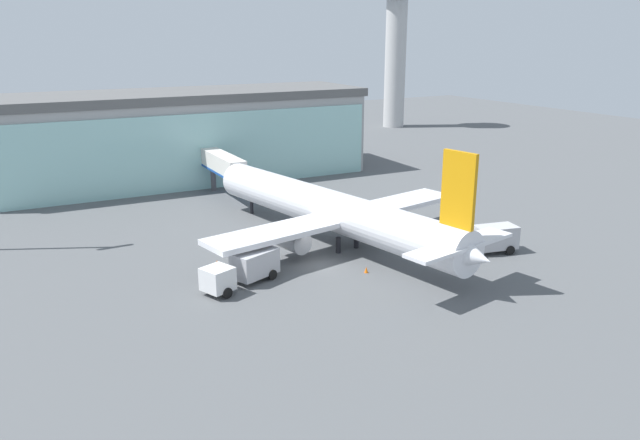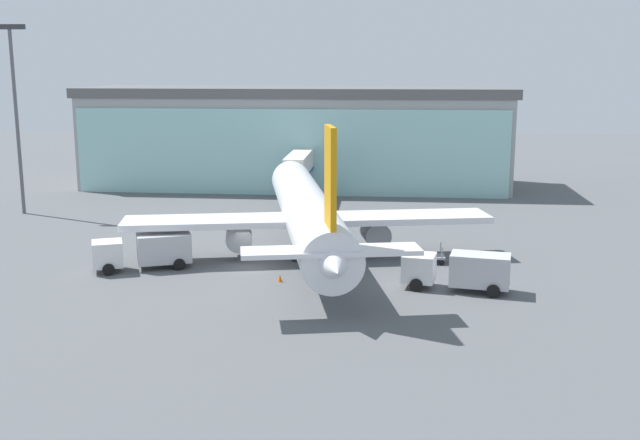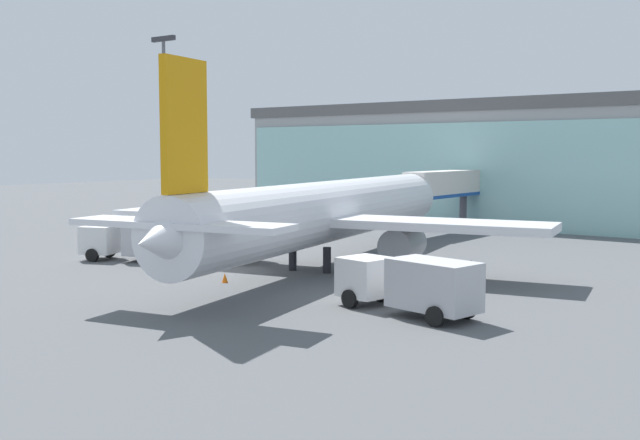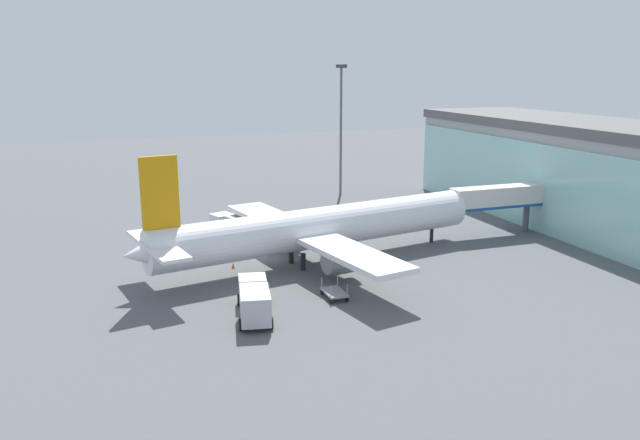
# 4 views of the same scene
# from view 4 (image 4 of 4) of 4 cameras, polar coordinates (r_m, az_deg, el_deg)

# --- Properties ---
(ground) EXTENTS (240.00, 240.00, 0.00)m
(ground) POSITION_cam_4_polar(r_m,az_deg,el_deg) (64.43, -5.20, -3.33)
(ground) COLOR #545659
(terminal_building) EXTENTS (54.84, 18.08, 12.65)m
(terminal_building) POSITION_cam_4_polar(r_m,az_deg,el_deg) (83.75, 22.81, 4.05)
(terminal_building) COLOR #9E9E9E
(terminal_building) RESTS_ON ground
(jet_bridge) EXTENTS (2.55, 11.39, 5.70)m
(jet_bridge) POSITION_cam_4_polar(r_m,az_deg,el_deg) (74.34, 15.93, 1.92)
(jet_bridge) COLOR silver
(jet_bridge) RESTS_ON ground
(apron_light_mast) EXTENTS (3.20, 0.40, 19.40)m
(apron_light_mast) POSITION_cam_4_polar(r_m,az_deg,el_deg) (94.33, 1.93, 9.20)
(apron_light_mast) COLOR #59595E
(apron_light_mast) RESTS_ON ground
(airplane) EXTENTS (29.62, 38.21, 11.74)m
(airplane) POSITION_cam_4_polar(r_m,az_deg,el_deg) (61.03, -0.37, -0.78)
(airplane) COLOR silver
(airplane) RESTS_ON ground
(catering_truck) EXTENTS (7.61, 4.56, 2.65)m
(catering_truck) POSITION_cam_4_polar(r_m,az_deg,el_deg) (71.19, -7.69, -0.53)
(catering_truck) COLOR silver
(catering_truck) RESTS_ON ground
(fuel_truck) EXTENTS (7.60, 3.77, 2.65)m
(fuel_truck) POSITION_cam_4_polar(r_m,az_deg,el_deg) (48.63, -6.03, -7.24)
(fuel_truck) COLOR silver
(fuel_truck) RESTS_ON ground
(baggage_cart) EXTENTS (2.85, 1.69, 1.50)m
(baggage_cart) POSITION_cam_4_polar(r_m,az_deg,el_deg) (52.65, 1.31, -6.63)
(baggage_cart) COLOR gray
(baggage_cart) RESTS_ON ground
(safety_cone_nose) EXTENTS (0.36, 0.36, 0.55)m
(safety_cone_nose) POSITION_cam_4_polar(r_m,az_deg,el_deg) (60.94, -7.94, -4.13)
(safety_cone_nose) COLOR orange
(safety_cone_nose) RESTS_ON ground
(safety_cone_wingtip) EXTENTS (0.36, 0.36, 0.55)m
(safety_cone_wingtip) POSITION_cam_4_polar(r_m,az_deg,el_deg) (73.22, -3.64, -1.00)
(safety_cone_wingtip) COLOR orange
(safety_cone_wingtip) RESTS_ON ground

